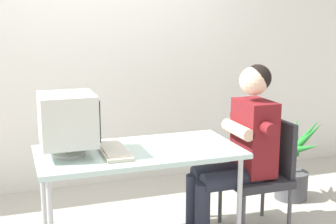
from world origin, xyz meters
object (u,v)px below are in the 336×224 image
(keyboard, at_px, (113,150))
(office_chair, at_px, (263,170))
(person_seated, at_px, (240,144))
(potted_plant, at_px, (292,163))
(crt_monitor, at_px, (68,120))
(desk, at_px, (139,157))

(keyboard, bearing_deg, office_chair, -1.04)
(person_seated, xyz_separation_m, potted_plant, (0.76, 0.44, -0.36))
(person_seated, bearing_deg, keyboard, 178.74)
(crt_monitor, relative_size, potted_plant, 0.54)
(office_chair, bearing_deg, desk, 178.11)
(desk, bearing_deg, person_seated, -2.38)
(crt_monitor, bearing_deg, person_seated, -2.69)
(keyboard, height_order, office_chair, office_chair)
(desk, distance_m, keyboard, 0.19)
(crt_monitor, bearing_deg, potted_plant, 10.81)
(potted_plant, bearing_deg, crt_monitor, -169.19)
(desk, height_order, office_chair, office_chair)
(office_chair, distance_m, potted_plant, 0.72)
(crt_monitor, bearing_deg, keyboard, -7.40)
(desk, distance_m, office_chair, 0.99)
(desk, distance_m, potted_plant, 1.61)
(desk, height_order, keyboard, keyboard)
(desk, distance_m, crt_monitor, 0.55)
(keyboard, xyz_separation_m, office_chair, (1.15, -0.02, -0.26))
(office_chair, distance_m, person_seated, 0.29)
(office_chair, height_order, person_seated, person_seated)
(person_seated, bearing_deg, potted_plant, 30.12)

